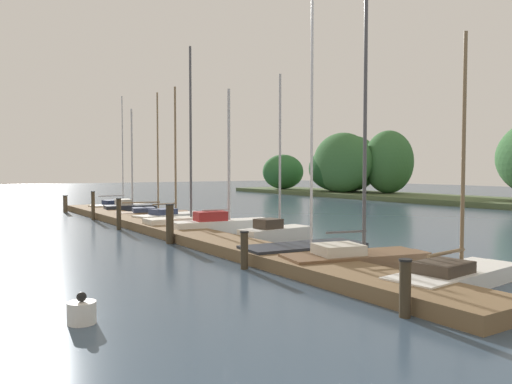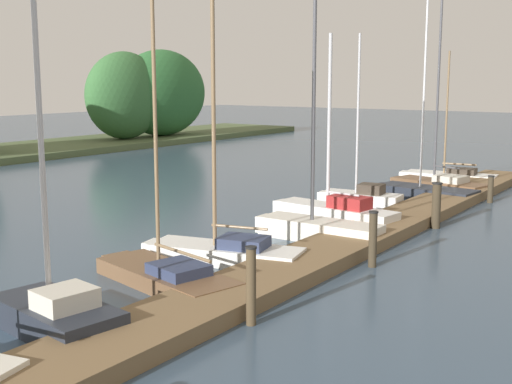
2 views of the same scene
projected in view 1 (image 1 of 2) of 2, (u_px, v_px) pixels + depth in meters
The scene contains 19 objects.
dock_pier at pixel (170, 230), 20.84m from camera, with size 29.42×1.80×0.35m.
far_shore at pixel (484, 167), 38.21m from camera, with size 68.59×8.00×6.79m.
sailboat_0 at pixel (121, 206), 32.50m from camera, with size 1.86×4.12×7.43m.
sailboat_1 at pixel (130, 207), 30.14m from camera, with size 1.71×3.13×6.31m.
sailboat_2 at pixel (155, 213), 27.54m from camera, with size 2.21×4.35×6.89m.
sailboat_3 at pixel (173, 215), 25.68m from camera, with size 2.07×4.34×6.91m.
sailboat_4 at pixel (189, 220), 22.34m from camera, with size 1.12×3.89×8.12m.
sailboat_5 at pixel (225, 224), 20.83m from camera, with size 1.52×4.54×6.02m.
sailboat_6 at pixel (277, 232), 18.57m from camera, with size 1.31×3.12×6.20m.
sailboat_7 at pixel (308, 248), 15.22m from camera, with size 1.78×4.18×8.18m.
sailboat_8 at pixel (358, 256), 13.58m from camera, with size 2.15×4.35×7.86m.
sailboat_9 at pixel (457, 274), 11.57m from camera, with size 1.68×4.37×5.85m.
mooring_piling_0 at pixel (65, 204), 31.30m from camera, with size 0.30×0.30×1.07m.
mooring_piling_1 at pixel (93, 205), 26.64m from camera, with size 0.22×0.22×1.53m.
mooring_piling_2 at pixel (119, 214), 22.36m from camera, with size 0.23×0.23×1.41m.
mooring_piling_3 at pixel (170, 224), 18.16m from camera, with size 0.32×0.32×1.44m.
mooring_piling_4 at pixel (244, 250), 13.53m from camera, with size 0.24×0.24×1.03m.
mooring_piling_5 at pixel (405, 288), 9.11m from camera, with size 0.24×0.24×1.07m.
channel_buoy_0 at pixel (82, 312), 8.75m from camera, with size 0.49×0.49×0.56m.
Camera 1 is at (19.37, 4.71, 2.70)m, focal length 35.17 mm.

